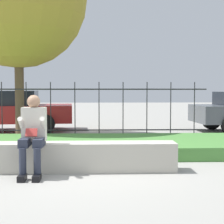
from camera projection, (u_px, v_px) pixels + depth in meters
ground_plane at (81, 171)px, 6.29m from camera, size 60.00×60.00×0.00m
stone_bench at (85, 158)px, 6.28m from camera, size 3.05×0.45×0.49m
person_seated_reader at (33, 131)px, 5.95m from camera, size 0.42×0.73×1.29m
grass_berm at (85, 146)px, 8.17m from camera, size 8.22×2.40×0.26m
iron_fence at (87, 111)px, 9.65m from camera, size 6.22×0.03×1.56m
car_parked_left at (3, 110)px, 12.14m from camera, size 4.46×2.20×1.31m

